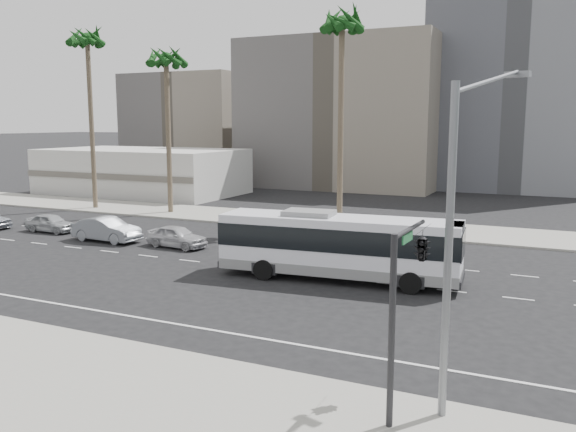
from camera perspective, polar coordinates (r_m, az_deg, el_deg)
The scene contains 17 objects.
ground at distance 32.57m, azimuth -0.55°, elevation -5.33°, with size 700.00×700.00×0.00m, color black.
sidewalk_north at distance 46.72m, azimuth 7.65°, elevation -0.94°, with size 120.00×7.00×0.15m, color gray.
sidewalk_south at distance 20.41m, azimuth -20.26°, elevation -14.57°, with size 120.00×7.00×0.15m, color gray.
commercial_low at distance 69.99m, azimuth -13.73°, elevation 4.16°, with size 22.00×12.16×5.00m.
midrise_beige_west at distance 77.82m, azimuth 5.80°, elevation 9.61°, with size 24.00×18.00×18.00m, color #5F5A56.
midrise_gray_center at distance 80.84m, azimuth 21.39°, elevation 11.87°, with size 20.00×20.00×26.00m, color #55575E.
midrise_beige_far at distance 93.92m, azimuth -8.49°, elevation 8.52°, with size 18.00×16.00×15.00m, color #5F5A56.
civic_tower at distance 280.63m, azimuth 22.33°, elevation 14.59°, with size 42.00×42.00×129.00m.
city_bus at distance 30.65m, azimuth 4.81°, elevation -2.71°, with size 12.46×3.79×3.53m.
car_a at distance 39.32m, azimuth -10.54°, elevation -1.92°, with size 4.20×1.69×1.43m, color #B0B0B4.
car_b at distance 42.43m, azimuth -16.89°, elevation -1.22°, with size 4.99×1.74×1.64m, color gray.
car_c at distance 47.38m, azimuth -21.66°, elevation -0.61°, with size 4.00×1.61×1.36m, color #9FA1A4.
streetlight_corner at distance 16.49m, azimuth 15.91°, elevation -0.64°, with size 1.64×4.41×9.54m.
traffic_signal at distance 17.65m, azimuth 12.41°, elevation -3.14°, with size 2.42×3.19×5.27m.
palm_near at distance 46.40m, azimuth 5.16°, elevation 17.44°, with size 4.89×4.89×16.46m.
palm_mid at distance 53.75m, azimuth -11.53°, elevation 14.17°, with size 4.70×4.70×14.55m.
palm_far at distance 58.52m, azimuth -18.57°, elevation 15.40°, with size 4.82×4.82×16.59m.
Camera 1 is at (13.57, -28.50, 8.03)m, focal length 37.34 mm.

